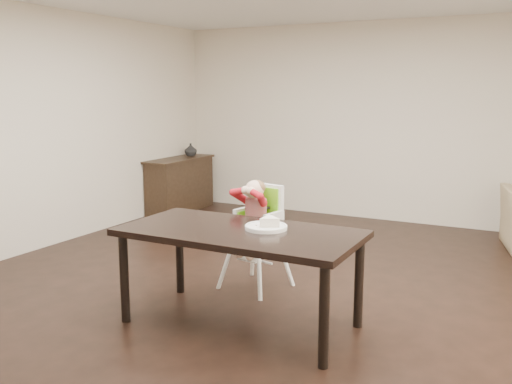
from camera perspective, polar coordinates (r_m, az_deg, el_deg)
ground at (r=5.02m, az=1.04°, el=-10.66°), size 7.00×7.00×0.00m
room_walls at (r=4.69m, az=1.11°, el=11.03°), size 6.02×7.02×2.71m
dining_table at (r=4.31m, az=-1.60°, el=-4.81°), size 1.80×0.90×0.75m
high_chair at (r=5.13m, az=0.14°, el=-2.00°), size 0.49×0.49×1.00m
plate at (r=4.30m, az=1.14°, el=-3.31°), size 0.33×0.33×0.09m
sideboard at (r=8.56m, az=-7.61°, el=0.76°), size 0.44×1.26×0.79m
vase at (r=8.74m, az=-6.55°, el=4.20°), size 0.23×0.24×0.19m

